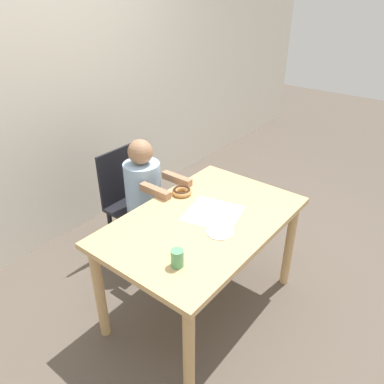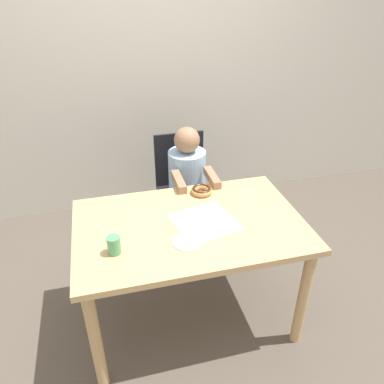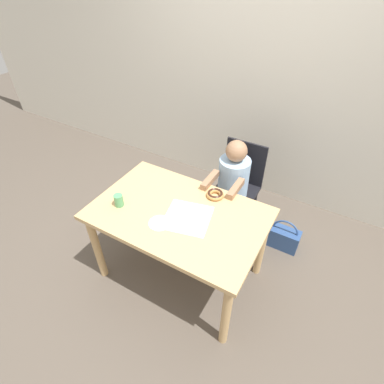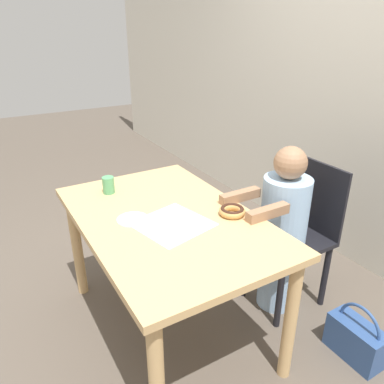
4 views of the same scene
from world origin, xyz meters
TOP-DOWN VIEW (x-y plane):
  - ground_plane at (0.00, 0.00)m, footprint 12.00×12.00m
  - wall_back at (0.00, 1.45)m, footprint 8.00×0.05m
  - dining_table at (0.00, 0.00)m, footprint 1.23×0.79m
  - chair at (0.14, 0.76)m, footprint 0.37×0.42m
  - child_figure at (0.14, 0.64)m, footprint 0.27×0.48m
  - donut at (0.15, 0.28)m, footprint 0.13×0.13m
  - napkin at (0.08, -0.01)m, footprint 0.37×0.37m
  - handbag at (0.65, 0.71)m, footprint 0.28×0.13m
  - cup at (-0.41, -0.15)m, footprint 0.06×0.06m
  - plate at (-0.05, -0.15)m, footprint 0.15×0.15m

SIDE VIEW (x-z plane):
  - ground_plane at x=0.00m, z-range 0.00..0.00m
  - handbag at x=0.65m, z-range -0.05..0.27m
  - chair at x=0.14m, z-range 0.01..0.87m
  - child_figure at x=0.14m, z-range 0.00..0.99m
  - dining_table at x=0.00m, z-range 0.26..0.96m
  - napkin at x=0.08m, z-range 0.70..0.70m
  - plate at x=-0.05m, z-range 0.70..0.71m
  - donut at x=0.15m, z-range 0.70..0.74m
  - cup at x=-0.41m, z-range 0.70..0.79m
  - wall_back at x=0.00m, z-range 0.00..2.50m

